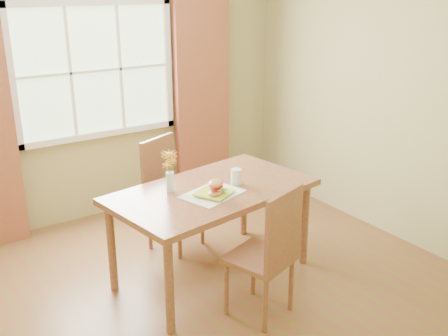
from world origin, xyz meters
TOP-DOWN VIEW (x-y plane):
  - room at (0.00, 0.00)m, footprint 4.24×3.84m
  - window at (0.00, 1.87)m, footprint 1.62×0.06m
  - curtain_right at (1.15, 1.78)m, footprint 0.65×0.08m
  - dining_table at (0.26, 0.19)m, footprint 1.72×1.13m
  - chair_near at (0.28, -0.51)m, footprint 0.53×0.53m
  - chair_far at (0.22, 0.89)m, footprint 0.55×0.55m
  - placemat at (0.19, 0.09)m, footprint 0.53×0.45m
  - plate at (0.19, 0.07)m, footprint 0.33×0.33m
  - croissant_sandwich at (0.19, 0.03)m, footprint 0.20×0.18m
  - water_glass at (0.46, 0.16)m, footprint 0.09×0.09m
  - flower_vase at (-0.05, 0.32)m, footprint 0.13×0.13m

SIDE VIEW (x-z plane):
  - chair_near at x=0.28m, z-range 0.05..1.05m
  - chair_far at x=0.22m, z-range 0.05..1.06m
  - dining_table at x=0.26m, z-range 0.31..1.09m
  - placemat at x=0.19m, z-range 0.78..0.79m
  - plate at x=0.19m, z-range 0.79..0.80m
  - water_glass at x=0.46m, z-range 0.78..0.90m
  - croissant_sandwich at x=0.19m, z-range 0.80..0.92m
  - flower_vase at x=-0.05m, z-range 0.81..1.14m
  - curtain_right at x=1.15m, z-range 0.00..2.20m
  - room at x=0.00m, z-range -0.02..2.72m
  - window at x=0.00m, z-range 0.84..2.16m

